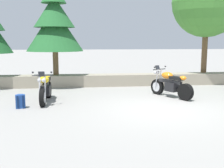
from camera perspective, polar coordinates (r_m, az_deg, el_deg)
ground_plane at (r=8.99m, az=10.20°, el=-5.12°), size 120.00×120.00×0.00m
stone_wall at (r=13.52m, az=4.37°, el=0.91°), size 36.00×0.80×0.55m
motorcycle_yellow_near_left at (r=10.04m, az=-13.66°, el=-0.92°), size 0.67×2.06×1.18m
motorcycle_orange_centre at (r=10.86m, az=11.99°, el=-0.13°), size 1.18×1.88×1.18m
rider_backpack at (r=9.39m, az=-18.42°, el=-3.31°), size 0.33×0.30×0.47m
pine_tree_mid_left at (r=13.35m, az=-11.83°, el=12.25°), size 2.64×2.64×4.20m
leafy_tree_mid_right at (r=14.88m, az=19.84°, el=15.38°), size 3.61×3.43×5.21m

